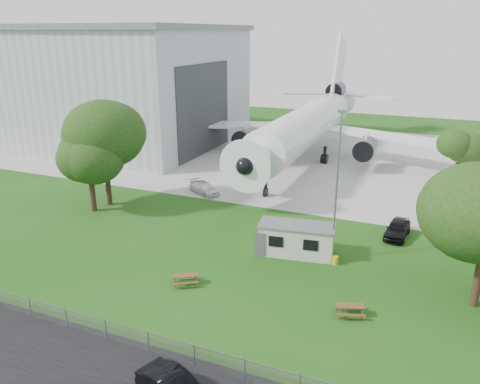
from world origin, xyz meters
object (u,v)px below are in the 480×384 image
at_px(hangar, 100,83).
at_px(airliner, 308,123).
at_px(picnic_east, 349,315).
at_px(site_cabin, 297,239).
at_px(picnic_west, 186,284).

height_order(hangar, airliner, hangar).
relative_size(hangar, picnic_east, 23.89).
distance_m(hangar, airliner, 36.21).
bearing_deg(picnic_east, site_cabin, 108.41).
bearing_deg(site_cabin, picnic_east, -51.74).
bearing_deg(picnic_west, hangar, 102.18).
height_order(site_cabin, picnic_east, site_cabin).
xyz_separation_m(hangar, airliner, (35.97, -0.14, -4.14)).
bearing_deg(picnic_west, airliner, 59.65).
bearing_deg(hangar, site_cabin, -34.78).
relative_size(airliner, picnic_east, 26.52).
relative_size(hangar, airliner, 0.90).
xyz_separation_m(hangar, site_cabin, (43.24, -30.03, -8.09)).
xyz_separation_m(airliner, site_cabin, (7.27, -29.89, -3.96)).
xyz_separation_m(airliner, picnic_east, (13.02, -37.19, -5.27)).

